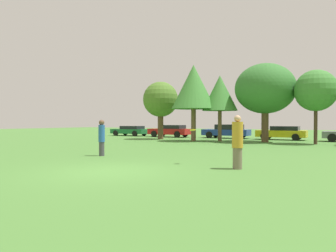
{
  "coord_description": "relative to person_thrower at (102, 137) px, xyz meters",
  "views": [
    {
      "loc": [
        6.92,
        -7.99,
        1.63
      ],
      "look_at": [
        0.0,
        3.78,
        1.44
      ],
      "focal_mm": 34.0,
      "sensor_mm": 36.0,
      "label": 1
    }
  ],
  "objects": [
    {
      "name": "parked_car_yellow",
      "position": [
        4.79,
        18.25,
        -0.25
      ],
      "size": [
        4.26,
        1.92,
        1.22
      ],
      "rotation": [
        0.0,
        0.0,
        3.15
      ],
      "color": "gold",
      "rests_on": "ground"
    },
    {
      "name": "frisbee",
      "position": [
        5.02,
        -0.43,
        0.41
      ],
      "size": [
        0.23,
        0.22,
        0.08
      ],
      "color": "yellow"
    },
    {
      "name": "tree_1",
      "position": [
        -1.2,
        12.47,
        3.6
      ],
      "size": [
        3.66,
        3.66,
        6.36
      ],
      "color": "brown",
      "rests_on": "ground"
    },
    {
      "name": "ground_plane",
      "position": [
        3.45,
        -3.43,
        -0.9
      ],
      "size": [
        120.0,
        120.0,
        0.0
      ],
      "primitive_type": "plane",
      "color": "#477A33"
    },
    {
      "name": "tree_3",
      "position": [
        4.25,
        14.21,
        3.33
      ],
      "size": [
        4.74,
        4.74,
        6.23
      ],
      "color": "brown",
      "rests_on": "ground"
    },
    {
      "name": "parked_car_blue",
      "position": [
        -0.48,
        18.52,
        -0.19
      ],
      "size": [
        4.59,
        1.95,
        1.35
      ],
      "rotation": [
        0.0,
        0.0,
        3.15
      ],
      "color": "#1E389E",
      "rests_on": "ground"
    },
    {
      "name": "tree_2",
      "position": [
        0.75,
        13.42,
        3.07
      ],
      "size": [
        2.92,
        2.92,
        5.46
      ],
      "color": "brown",
      "rests_on": "ground"
    },
    {
      "name": "parked_car_green",
      "position": [
        -11.91,
        17.94,
        -0.29
      ],
      "size": [
        4.39,
        2.04,
        1.13
      ],
      "rotation": [
        0.0,
        0.0,
        3.15
      ],
      "color": "#196633",
      "rests_on": "ground"
    },
    {
      "name": "person_thrower",
      "position": [
        0.0,
        0.0,
        0.0
      ],
      "size": [
        0.3,
        0.3,
        1.72
      ],
      "rotation": [
        0.0,
        0.0,
        -0.12
      ],
      "color": "#3F3F47",
      "rests_on": "ground"
    },
    {
      "name": "parked_car_red",
      "position": [
        -6.45,
        17.66,
        -0.21
      ],
      "size": [
        4.49,
        1.95,
        1.27
      ],
      "rotation": [
        0.0,
        0.0,
        3.15
      ],
      "color": "red",
      "rests_on": "ground"
    },
    {
      "name": "person_catcher",
      "position": [
        6.91,
        -0.81,
        0.03
      ],
      "size": [
        0.38,
        0.38,
        1.85
      ],
      "rotation": [
        0.0,
        0.0,
        3.03
      ],
      "color": "#726651",
      "rests_on": "ground"
    },
    {
      "name": "tree_0",
      "position": [
        -5.11,
        13.56,
        2.74
      ],
      "size": [
        3.25,
        3.25,
        5.31
      ],
      "color": "brown",
      "rests_on": "ground"
    },
    {
      "name": "tree_4",
      "position": [
        7.96,
        13.68,
        2.95
      ],
      "size": [
        2.99,
        2.99,
        5.36
      ],
      "color": "#473323",
      "rests_on": "ground"
    }
  ]
}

